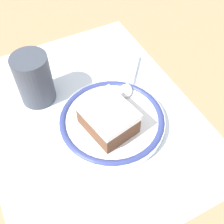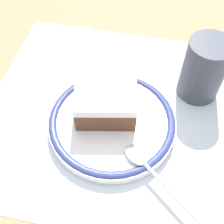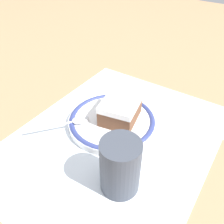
{
  "view_description": "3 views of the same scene",
  "coord_description": "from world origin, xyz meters",
  "px_view_note": "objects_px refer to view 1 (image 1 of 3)",
  "views": [
    {
      "loc": [
        0.31,
        -0.11,
        0.43
      ],
      "look_at": [
        0.04,
        0.03,
        0.04
      ],
      "focal_mm": 45.64,
      "sensor_mm": 36.0,
      "label": 1
    },
    {
      "loc": [
        -0.01,
        0.27,
        0.38
      ],
      "look_at": [
        0.04,
        0.03,
        0.04
      ],
      "focal_mm": 46.37,
      "sensor_mm": 36.0,
      "label": 2
    },
    {
      "loc": [
        -0.3,
        -0.2,
        0.37
      ],
      "look_at": [
        0.04,
        0.03,
        0.04
      ],
      "focal_mm": 38.65,
      "sensor_mm": 36.0,
      "label": 3
    }
  ],
  "objects_px": {
    "cake_slice": "(108,118)",
    "napkin": "(60,219)",
    "plate": "(112,121)",
    "cup": "(35,82)",
    "spoon": "(127,85)"
  },
  "relations": [
    {
      "from": "plate",
      "to": "spoon",
      "type": "xyz_separation_m",
      "value": [
        -0.06,
        0.06,
        0.01
      ]
    },
    {
      "from": "plate",
      "to": "spoon",
      "type": "distance_m",
      "value": 0.09
    },
    {
      "from": "cup",
      "to": "cake_slice",
      "type": "bearing_deg",
      "value": 31.98
    },
    {
      "from": "cake_slice",
      "to": "napkin",
      "type": "xyz_separation_m",
      "value": [
        0.11,
        -0.13,
        -0.04
      ]
    },
    {
      "from": "cake_slice",
      "to": "plate",
      "type": "bearing_deg",
      "value": 131.71
    },
    {
      "from": "plate",
      "to": "cake_slice",
      "type": "height_order",
      "value": "cake_slice"
    },
    {
      "from": "plate",
      "to": "cake_slice",
      "type": "relative_size",
      "value": 1.9
    },
    {
      "from": "cake_slice",
      "to": "cup",
      "type": "distance_m",
      "value": 0.16
    },
    {
      "from": "spoon",
      "to": "napkin",
      "type": "xyz_separation_m",
      "value": [
        0.18,
        -0.21,
        -0.02
      ]
    },
    {
      "from": "cake_slice",
      "to": "spoon",
      "type": "height_order",
      "value": "cake_slice"
    },
    {
      "from": "cup",
      "to": "napkin",
      "type": "bearing_deg",
      "value": -11.04
    },
    {
      "from": "cup",
      "to": "plate",
      "type": "bearing_deg",
      "value": 38.48
    },
    {
      "from": "cake_slice",
      "to": "napkin",
      "type": "relative_size",
      "value": 0.83
    },
    {
      "from": "cup",
      "to": "napkin",
      "type": "distance_m",
      "value": 0.25
    },
    {
      "from": "cake_slice",
      "to": "napkin",
      "type": "height_order",
      "value": "cake_slice"
    }
  ]
}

